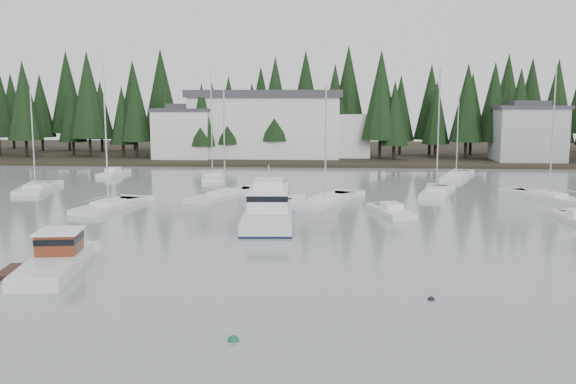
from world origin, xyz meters
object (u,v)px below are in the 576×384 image
house_west (184,132)px  lobster_boat_brown (53,263)px  sailboat_5 (325,203)px  runabout_3 (113,174)px  house_east_a (528,132)px  sailboat_0 (109,208)px  sailboat_10 (549,199)px  cabin_cruiser_center (269,212)px  sailboat_1 (436,194)px  sailboat_7 (456,177)px  sailboat_3 (212,178)px  harbor_inn (278,125)px  runabout_1 (391,213)px  sailboat_4 (36,190)px  sailboat_2 (225,197)px

house_west → lobster_boat_brown: size_ratio=1.10×
sailboat_5 → runabout_3: (-28.00, 21.19, 0.08)m
house_east_a → sailboat_0: sailboat_0 is taller
house_west → sailboat_10: (45.38, -37.73, -4.58)m
cabin_cruiser_center → sailboat_0: sailboat_0 is taller
sailboat_1 → runabout_3: 42.21m
sailboat_7 → sailboat_0: bearing=145.3°
house_west → lobster_boat_brown: (7.63, -67.07, -4.19)m
sailboat_5 → sailboat_3: bearing=59.3°
sailboat_1 → sailboat_7: 15.80m
sailboat_10 → harbor_inn: bearing=11.5°
house_east_a → sailboat_3: (-45.19, -21.80, -4.82)m
runabout_1 → sailboat_7: bearing=-38.0°
sailboat_0 → sailboat_4: bearing=59.7°
sailboat_3 → runabout_3: 13.84m
sailboat_2 → house_east_a: bearing=-22.1°
runabout_3 → runabout_1: bearing=-124.4°
harbor_inn → sailboat_7: harbor_inn is taller
sailboat_3 → sailboat_10: 39.51m
lobster_boat_brown → sailboat_7: 56.85m
sailboat_7 → sailboat_10: size_ratio=0.81×
house_west → harbor_inn: 15.45m
harbor_inn → sailboat_3: bearing=-103.4°
house_west → sailboat_4: 36.30m
sailboat_5 → runabout_3: size_ratio=1.89×
sailboat_3 → cabin_cruiser_center: bearing=-172.2°
house_east_a → lobster_boat_brown: (-46.37, -66.07, -4.44)m
house_west → sailboat_10: bearing=-39.7°
lobster_boat_brown → sailboat_1: 41.91m
cabin_cruiser_center → sailboat_3: bearing=15.8°
sailboat_2 → house_west: bearing=44.0°
house_west → sailboat_2: 40.98m
house_east_a → runabout_1: bearing=-118.5°
sailboat_7 → runabout_1: bearing=178.3°
sailboat_0 → sailboat_5: bearing=-65.8°
house_west → harbor_inn: size_ratio=0.32×
harbor_inn → sailboat_5: bearing=-79.7°
house_west → sailboat_3: size_ratio=0.67×
house_west → cabin_cruiser_center: 54.71m
house_west → cabin_cruiser_center: house_west is taller
cabin_cruiser_center → runabout_1: size_ratio=1.95×
sailboat_2 → sailboat_10: sailboat_10 is taller
runabout_1 → sailboat_1: bearing=-42.1°
house_east_a → sailboat_10: sailboat_10 is taller
house_east_a → sailboat_4: size_ratio=0.82×
house_west → sailboat_5: size_ratio=0.81×
sailboat_3 → runabout_3: (-13.63, 2.41, 0.05)m
harbor_inn → sailboat_3: 27.47m
harbor_inn → sailboat_10: sailboat_10 is taller
house_west → sailboat_7: sailboat_7 is taller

